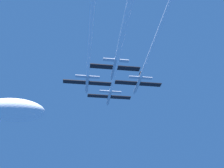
# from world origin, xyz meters

# --- Properties ---
(jet_lead) EXTENTS (17.89, 66.93, 2.96)m
(jet_lead) POSITION_xyz_m (-0.08, -20.21, 0.14)
(jet_lead) COLOR #B2BAC6
(jet_left_wing) EXTENTS (17.89, 61.26, 2.96)m
(jet_left_wing) POSITION_xyz_m (-9.60, -27.76, -0.15)
(jet_left_wing) COLOR #B2BAC6
(jet_right_wing) EXTENTS (17.89, 59.40, 2.96)m
(jet_right_wing) POSITION_xyz_m (9.81, -27.74, 0.48)
(jet_right_wing) COLOR #B2BAC6
(jet_slot) EXTENTS (17.89, 56.10, 2.96)m
(jet_slot) POSITION_xyz_m (-0.65, -35.86, 0.25)
(jet_slot) COLOR #B2BAC6
(cloud_wispy) EXTENTS (27.96, 15.38, 9.79)m
(cloud_wispy) POSITION_xyz_m (-42.12, 19.85, 1.10)
(cloud_wispy) COLOR white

